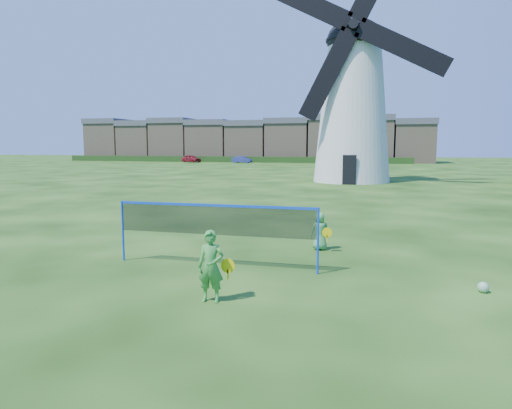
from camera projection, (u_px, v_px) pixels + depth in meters
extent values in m
plane|color=black|center=(243.00, 268.00, 11.08)|extent=(220.00, 220.00, 0.00)
ellipsoid|color=black|center=(355.00, 40.00, 35.89)|extent=(4.37, 4.37, 3.28)
cylinder|color=black|center=(355.00, 40.00, 35.89)|extent=(4.54, 4.54, 0.18)
cube|color=black|center=(349.00, 170.00, 34.32)|extent=(1.01, 0.12, 2.23)
cube|color=black|center=(351.00, 117.00, 34.40)|extent=(0.71, 0.12, 0.91)
cube|color=black|center=(353.00, 74.00, 34.45)|extent=(0.61, 0.12, 0.81)
cylinder|color=black|center=(354.00, 25.00, 33.77)|extent=(0.71, 1.22, 0.71)
cylinder|color=black|center=(356.00, 36.00, 38.20)|extent=(2.23, 0.12, 2.23)
cylinder|color=black|center=(356.00, 34.00, 37.72)|extent=(0.14, 1.82, 0.14)
cube|color=black|center=(306.00, 3.00, 34.18)|extent=(6.96, 0.10, 4.47)
cube|color=black|center=(328.00, 75.00, 34.43)|extent=(4.47, 0.10, 6.96)
cube|color=black|center=(403.00, 47.00, 32.88)|extent=(6.96, 0.10, 4.47)
cylinder|color=blue|center=(123.00, 231.00, 11.73)|extent=(0.05, 0.05, 1.55)
cylinder|color=blue|center=(318.00, 241.00, 10.48)|extent=(0.05, 0.05, 1.55)
cube|color=black|center=(215.00, 220.00, 11.06)|extent=(5.00, 0.01, 0.70)
cube|color=blue|center=(215.00, 205.00, 11.01)|extent=(5.00, 0.02, 0.06)
imported|color=green|center=(211.00, 266.00, 8.63)|extent=(0.52, 0.36, 1.38)
cylinder|color=yellow|center=(228.00, 266.00, 8.73)|extent=(0.28, 0.02, 0.28)
cube|color=yellow|center=(228.00, 274.00, 8.75)|extent=(0.03, 0.02, 0.20)
imported|color=#4EA257|center=(320.00, 231.00, 12.96)|extent=(0.57, 0.41, 1.07)
cylinder|color=yellow|center=(327.00, 233.00, 12.69)|extent=(0.28, 0.02, 0.28)
cube|color=yellow|center=(327.00, 239.00, 12.72)|extent=(0.03, 0.02, 0.20)
sphere|color=green|center=(483.00, 287.00, 9.23)|extent=(0.22, 0.22, 0.22)
cube|color=tan|center=(110.00, 142.00, 91.85)|extent=(6.71, 8.00, 7.05)
cube|color=#4C4C54|center=(109.00, 122.00, 91.33)|extent=(7.01, 8.40, 1.00)
cube|color=tan|center=(141.00, 143.00, 90.16)|extent=(6.49, 8.00, 6.57)
cube|color=#4C4C54|center=(141.00, 124.00, 89.67)|extent=(6.79, 8.40, 1.00)
cube|color=tan|center=(174.00, 142.00, 88.37)|extent=(7.04, 8.00, 6.98)
cube|color=#4C4C54|center=(174.00, 121.00, 87.86)|extent=(7.34, 8.40, 1.00)
cube|color=tan|center=(211.00, 143.00, 86.54)|extent=(7.34, 8.00, 6.57)
cube|color=#4C4C54|center=(211.00, 123.00, 86.05)|extent=(7.64, 8.40, 1.00)
cube|color=tan|center=(249.00, 144.00, 84.68)|extent=(7.06, 8.00, 6.34)
cube|color=#4C4C54|center=(249.00, 124.00, 84.21)|extent=(7.36, 8.40, 1.00)
cube|color=tan|center=(289.00, 143.00, 82.79)|extent=(7.39, 8.00, 6.66)
cube|color=#4C4C54|center=(289.00, 122.00, 82.29)|extent=(7.69, 8.40, 1.00)
cube|color=tan|center=(331.00, 142.00, 80.89)|extent=(6.99, 8.00, 7.16)
cube|color=#4C4C54|center=(331.00, 118.00, 80.36)|extent=(7.29, 8.40, 1.00)
cube|color=tan|center=(373.00, 142.00, 79.11)|extent=(6.76, 8.00, 7.00)
cube|color=#4C4C54|center=(373.00, 119.00, 78.60)|extent=(7.06, 8.40, 1.00)
cube|color=tan|center=(414.00, 144.00, 77.46)|extent=(6.30, 8.00, 6.28)
cube|color=#4C4C54|center=(415.00, 122.00, 76.99)|extent=(6.60, 8.40, 1.00)
cube|color=#193814|center=(227.00, 159.00, 79.84)|extent=(62.00, 0.80, 1.00)
imported|color=maroon|center=(191.00, 159.00, 79.20)|extent=(4.06, 2.88, 1.28)
imported|color=navy|center=(242.00, 160.00, 76.55)|extent=(3.55, 1.81, 1.12)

